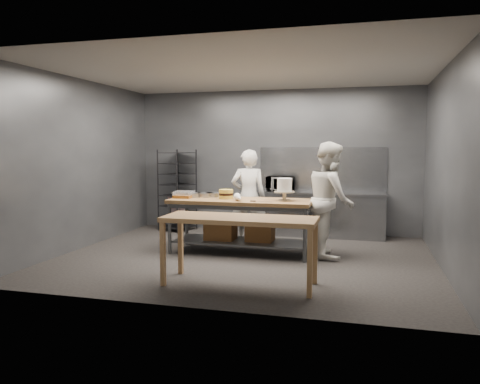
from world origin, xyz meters
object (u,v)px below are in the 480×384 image
object	(u,v)px
speed_rack	(177,191)
chef_right	(330,199)
layer_cake	(226,194)
work_table	(239,219)
microwave	(280,184)
near_counter	(240,224)
frosted_cake_stand	(285,187)
chef_behind	(248,197)

from	to	relation	value
speed_rack	chef_right	size ratio (longest dim) A/B	0.93
chef_right	layer_cake	xyz separation A→B (m)	(-1.75, -0.15, 0.05)
work_table	microwave	world-z (taller)	microwave
speed_rack	layer_cake	bearing A→B (deg)	-47.21
near_counter	frosted_cake_stand	bearing A→B (deg)	81.18
chef_right	layer_cake	distance (m)	1.76
microwave	frosted_cake_stand	size ratio (longest dim) A/B	1.47
speed_rack	microwave	world-z (taller)	speed_rack
frosted_cake_stand	chef_right	bearing A→B (deg)	13.39
work_table	chef_right	size ratio (longest dim) A/B	1.27
work_table	near_counter	bearing A→B (deg)	-74.72
near_counter	chef_right	size ratio (longest dim) A/B	1.06
chef_behind	chef_right	bearing A→B (deg)	143.00
frosted_cake_stand	layer_cake	size ratio (longest dim) A/B	1.52
speed_rack	layer_cake	world-z (taller)	speed_rack
near_counter	layer_cake	bearing A→B (deg)	111.91
layer_cake	chef_behind	bearing A→B (deg)	76.04
work_table	speed_rack	distance (m)	2.60
speed_rack	frosted_cake_stand	distance (m)	3.22
speed_rack	chef_behind	size ratio (longest dim) A/B	0.99
work_table	frosted_cake_stand	size ratio (longest dim) A/B	6.50
speed_rack	chef_behind	distance (m)	2.08
frosted_cake_stand	near_counter	bearing A→B (deg)	-98.82
chef_behind	layer_cake	bearing A→B (deg)	61.68
work_table	chef_behind	distance (m)	0.86
chef_right	frosted_cake_stand	xyz separation A→B (m)	(-0.73, -0.17, 0.20)
frosted_cake_stand	layer_cake	world-z (taller)	frosted_cake_stand
work_table	speed_rack	world-z (taller)	speed_rack
near_counter	layer_cake	xyz separation A→B (m)	(-0.74, 1.83, 0.19)
work_table	frosted_cake_stand	xyz separation A→B (m)	(0.78, -0.02, 0.58)
work_table	chef_behind	bearing A→B (deg)	92.93
chef_behind	layer_cake	xyz separation A→B (m)	(-0.20, -0.79, 0.12)
work_table	microwave	distance (m)	1.96
near_counter	chef_right	distance (m)	2.23
work_table	frosted_cake_stand	bearing A→B (deg)	-1.28
work_table	chef_right	xyz separation A→B (m)	(1.51, 0.16, 0.37)
chef_behind	frosted_cake_stand	world-z (taller)	chef_behind
chef_right	chef_behind	bearing A→B (deg)	53.63
chef_behind	near_counter	bearing A→B (deg)	87.23
work_table	layer_cake	bearing A→B (deg)	177.66
chef_behind	microwave	xyz separation A→B (m)	(0.41, 1.06, 0.17)
near_counter	speed_rack	world-z (taller)	speed_rack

